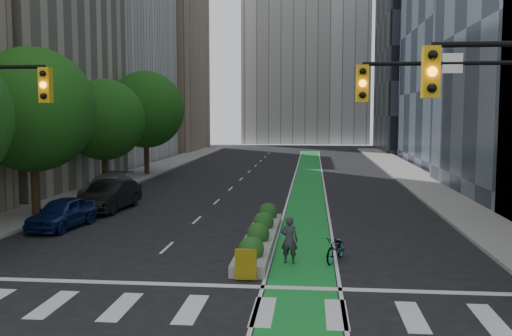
% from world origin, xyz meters
% --- Properties ---
extents(ground, '(160.00, 160.00, 0.00)m').
position_xyz_m(ground, '(0.00, 0.00, 0.00)').
color(ground, black).
rests_on(ground, ground).
extents(sidewalk_left, '(3.60, 90.00, 0.15)m').
position_xyz_m(sidewalk_left, '(-11.80, 25.00, 0.07)').
color(sidewalk_left, gray).
rests_on(sidewalk_left, ground).
extents(sidewalk_right, '(3.60, 90.00, 0.15)m').
position_xyz_m(sidewalk_right, '(11.80, 25.00, 0.07)').
color(sidewalk_right, gray).
rests_on(sidewalk_right, ground).
extents(bike_lane_paint, '(2.20, 70.00, 0.01)m').
position_xyz_m(bike_lane_paint, '(3.00, 30.00, 0.01)').
color(bike_lane_paint, '#198C32').
rests_on(bike_lane_paint, ground).
extents(building_tan_far, '(14.00, 16.00, 26.00)m').
position_xyz_m(building_tan_far, '(-20.00, 66.00, 13.00)').
color(building_tan_far, tan).
rests_on(building_tan_far, ground).
extents(building_dark_end, '(14.00, 18.00, 28.00)m').
position_xyz_m(building_dark_end, '(20.00, 68.00, 14.00)').
color(building_dark_end, black).
rests_on(building_dark_end, ground).
extents(tree_mid, '(6.40, 6.40, 8.78)m').
position_xyz_m(tree_mid, '(-11.00, 12.00, 5.57)').
color(tree_mid, black).
rests_on(tree_mid, ground).
extents(tree_midfar, '(5.60, 5.60, 7.76)m').
position_xyz_m(tree_midfar, '(-11.00, 22.00, 4.95)').
color(tree_midfar, black).
rests_on(tree_midfar, ground).
extents(tree_far, '(6.60, 6.60, 9.00)m').
position_xyz_m(tree_far, '(-11.00, 32.00, 5.69)').
color(tree_far, black).
rests_on(tree_far, ground).
extents(signal_right, '(5.82, 0.51, 7.20)m').
position_xyz_m(signal_right, '(8.67, 0.47, 4.80)').
color(signal_right, black).
rests_on(signal_right, ground).
extents(median_planter, '(1.20, 10.26, 1.10)m').
position_xyz_m(median_planter, '(1.20, 7.04, 0.37)').
color(median_planter, gray).
rests_on(median_planter, ground).
extents(bicycle, '(1.24, 1.93, 0.96)m').
position_xyz_m(bicycle, '(4.20, 4.60, 0.48)').
color(bicycle, gray).
rests_on(bicycle, ground).
extents(cyclist, '(0.70, 0.53, 1.72)m').
position_xyz_m(cyclist, '(2.51, 4.12, 0.86)').
color(cyclist, '#312D37').
rests_on(cyclist, ground).
extents(parked_car_left_near, '(2.22, 4.47, 1.46)m').
position_xyz_m(parked_car_left_near, '(-8.38, 9.35, 0.73)').
color(parked_car_left_near, '#0C1A4C').
rests_on(parked_car_left_near, ground).
extents(parked_car_left_mid, '(2.16, 5.22, 1.68)m').
position_xyz_m(parked_car_left_mid, '(-7.89, 14.37, 0.84)').
color(parked_car_left_mid, black).
rests_on(parked_car_left_mid, ground).
extents(parked_car_left_far, '(2.22, 5.44, 1.58)m').
position_xyz_m(parked_car_left_far, '(-9.47, 18.26, 0.79)').
color(parked_car_left_far, '#545759').
rests_on(parked_car_left_far, ground).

